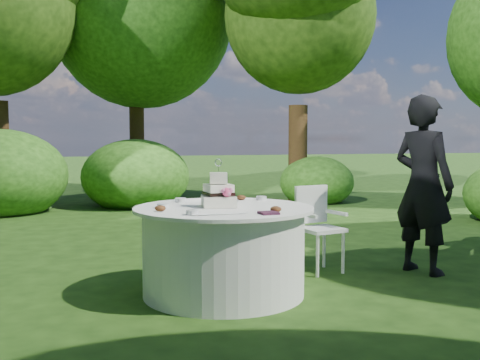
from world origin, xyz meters
name	(u,v)px	position (x,y,z in m)	size (l,w,h in m)	color
ground	(224,294)	(0.00, 0.00, 0.00)	(80.00, 80.00, 0.00)	#19340E
napkins	(269,213)	(0.20, -0.56, 0.78)	(0.14, 0.14, 0.02)	#441D32
feather_plume	(220,214)	(-0.17, -0.47, 0.78)	(0.48, 0.07, 0.01)	white
guest	(423,185)	(2.14, 0.15, 0.90)	(0.65, 0.43, 1.80)	black
table	(224,250)	(0.00, 0.00, 0.39)	(1.56, 1.56, 0.77)	silver
cake	(219,194)	(-0.04, 0.01, 0.88)	(0.32, 0.32, 0.42)	white
chair	(317,221)	(1.16, 0.55, 0.51)	(0.46, 0.45, 0.87)	silver
votives	(201,204)	(-0.17, 0.13, 0.79)	(1.11, 0.98, 0.04)	silver
petal_cups	(226,205)	(0.01, -0.05, 0.79)	(0.98, 1.03, 0.05)	#562D16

